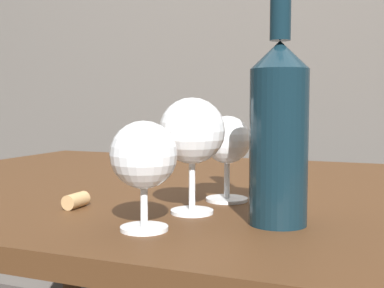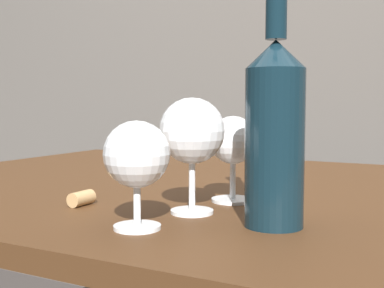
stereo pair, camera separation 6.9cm
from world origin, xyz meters
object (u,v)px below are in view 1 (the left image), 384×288
at_px(wine_glass_pinot, 192,132).
at_px(wine_glass_chardonnay, 227,142).
at_px(wine_glass_amber, 144,158).
at_px(wine_bottle, 279,127).
at_px(cork, 76,201).

xyz_separation_m(wine_glass_pinot, wine_glass_chardonnay, (0.02, 0.10, -0.02)).
bearing_deg(wine_glass_pinot, wine_glass_amber, -99.59).
height_order(wine_glass_chardonnay, wine_bottle, wine_bottle).
xyz_separation_m(wine_glass_amber, wine_glass_pinot, (0.02, 0.11, 0.03)).
bearing_deg(wine_glass_chardonnay, cork, -144.61).
bearing_deg(cork, wine_glass_amber, -27.09).
height_order(wine_glass_chardonnay, cork, wine_glass_chardonnay).
bearing_deg(wine_glass_pinot, wine_bottle, -8.33).
xyz_separation_m(wine_glass_amber, cork, (-0.15, 0.08, -0.08)).
bearing_deg(wine_glass_chardonnay, wine_glass_pinot, -99.52).
relative_size(wine_glass_amber, wine_glass_chardonnay, 0.99).
bearing_deg(wine_glass_pinot, wine_glass_chardonnay, 80.48).
xyz_separation_m(wine_glass_pinot, wine_bottle, (0.12, -0.02, 0.01)).
height_order(wine_glass_amber, wine_glass_chardonnay, wine_glass_chardonnay).
distance_m(wine_glass_pinot, wine_bottle, 0.13).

